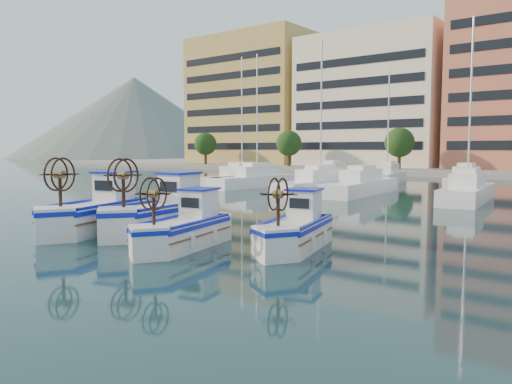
{
  "coord_description": "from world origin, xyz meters",
  "views": [
    {
      "loc": [
        12.05,
        -11.89,
        3.39
      ],
      "look_at": [
        -1.15,
        5.17,
        1.5
      ],
      "focal_mm": 35.0,
      "sensor_mm": 36.0,
      "label": 1
    }
  ],
  "objects_px": {
    "fishing_boat_d": "(296,228)",
    "fishing_boat_b": "(162,212)",
    "fishing_boat_a": "(98,210)",
    "fishing_boat_c": "(185,227)"
  },
  "relations": [
    {
      "from": "fishing_boat_a",
      "to": "fishing_boat_b",
      "type": "bearing_deg",
      "value": 13.14
    },
    {
      "from": "fishing_boat_d",
      "to": "fishing_boat_b",
      "type": "bearing_deg",
      "value": 170.89
    },
    {
      "from": "fishing_boat_b",
      "to": "fishing_boat_c",
      "type": "bearing_deg",
      "value": -35.73
    },
    {
      "from": "fishing_boat_c",
      "to": "fishing_boat_b",
      "type": "bearing_deg",
      "value": 139.17
    },
    {
      "from": "fishing_boat_b",
      "to": "fishing_boat_c",
      "type": "distance_m",
      "value": 3.36
    },
    {
      "from": "fishing_boat_a",
      "to": "fishing_boat_c",
      "type": "height_order",
      "value": "fishing_boat_a"
    },
    {
      "from": "fishing_boat_a",
      "to": "fishing_boat_d",
      "type": "height_order",
      "value": "fishing_boat_a"
    },
    {
      "from": "fishing_boat_b",
      "to": "fishing_boat_a",
      "type": "bearing_deg",
      "value": -156.96
    },
    {
      "from": "fishing_boat_a",
      "to": "fishing_boat_d",
      "type": "bearing_deg",
      "value": -4.16
    },
    {
      "from": "fishing_boat_a",
      "to": "fishing_boat_d",
      "type": "distance_m",
      "value": 8.66
    }
  ]
}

